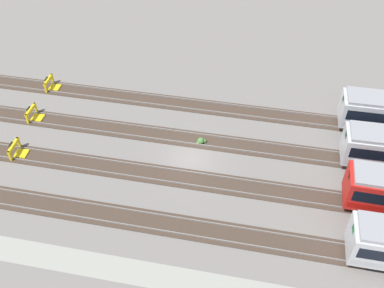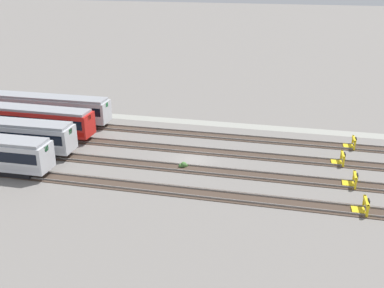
{
  "view_description": "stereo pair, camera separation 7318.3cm",
  "coord_description": "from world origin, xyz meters",
  "px_view_note": "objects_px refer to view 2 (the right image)",
  "views": [
    {
      "loc": [
        5.55,
        -27.65,
        28.67
      ],
      "look_at": [
        0.09,
        -0.0,
        1.8
      ],
      "focal_mm": 42.0,
      "sensor_mm": 36.0,
      "label": 1
    },
    {
      "loc": [
        -9.89,
        43.34,
        19.85
      ],
      "look_at": [
        0.09,
        -0.0,
        1.8
      ],
      "focal_mm": 42.0,
      "sensor_mm": 36.0,
      "label": 2
    }
  ],
  "objects_px": {
    "subway_car_front_row_rightmost": "(44,108)",
    "bumper_stop_middle_track": "(352,180)",
    "bumper_stop_nearest_track": "(351,143)",
    "bumper_stop_far_inner_track": "(363,206)",
    "bumper_stop_near_inner_track": "(340,159)",
    "subway_car_front_row_right_inner": "(22,120)",
    "weed_clump": "(183,165)"
  },
  "relations": [
    {
      "from": "subway_car_front_row_right_inner",
      "to": "bumper_stop_nearest_track",
      "type": "xyz_separation_m",
      "value": [
        -38.96,
        -4.93,
        -1.53
      ]
    },
    {
      "from": "subway_car_front_row_right_inner",
      "to": "weed_clump",
      "type": "relative_size",
      "value": 19.61
    },
    {
      "from": "bumper_stop_nearest_track",
      "to": "bumper_stop_middle_track",
      "type": "relative_size",
      "value": 1.0
    },
    {
      "from": "subway_car_front_row_rightmost",
      "to": "bumper_stop_middle_track",
      "type": "distance_m",
      "value": 39.4
    },
    {
      "from": "subway_car_front_row_right_inner",
      "to": "bumper_stop_nearest_track",
      "type": "relative_size",
      "value": 9.01
    },
    {
      "from": "subway_car_front_row_rightmost",
      "to": "bumper_stop_middle_track",
      "type": "height_order",
      "value": "subway_car_front_row_rightmost"
    },
    {
      "from": "subway_car_front_row_rightmost",
      "to": "bumper_stop_far_inner_track",
      "type": "relative_size",
      "value": 8.98
    },
    {
      "from": "bumper_stop_nearest_track",
      "to": "bumper_stop_middle_track",
      "type": "height_order",
      "value": "same"
    },
    {
      "from": "subway_car_front_row_right_inner",
      "to": "bumper_stop_near_inner_track",
      "type": "xyz_separation_m",
      "value": [
        -37.35,
        0.05,
        -1.53
      ]
    },
    {
      "from": "weed_clump",
      "to": "subway_car_front_row_rightmost",
      "type": "bearing_deg",
      "value": -24.16
    },
    {
      "from": "bumper_stop_nearest_track",
      "to": "bumper_stop_middle_track",
      "type": "bearing_deg",
      "value": 85.03
    },
    {
      "from": "subway_car_front_row_rightmost",
      "to": "bumper_stop_far_inner_track",
      "type": "distance_m",
      "value": 41.31
    },
    {
      "from": "bumper_stop_far_inner_track",
      "to": "weed_clump",
      "type": "height_order",
      "value": "bumper_stop_far_inner_track"
    },
    {
      "from": "subway_car_front_row_rightmost",
      "to": "bumper_stop_near_inner_track",
      "type": "height_order",
      "value": "subway_car_front_row_rightmost"
    },
    {
      "from": "weed_clump",
      "to": "subway_car_front_row_right_inner",
      "type": "bearing_deg",
      "value": -12.34
    },
    {
      "from": "bumper_stop_far_inner_track",
      "to": "bumper_stop_middle_track",
      "type": "bearing_deg",
      "value": -85.38
    },
    {
      "from": "subway_car_front_row_rightmost",
      "to": "bumper_stop_near_inner_track",
      "type": "relative_size",
      "value": 8.97
    },
    {
      "from": "subway_car_front_row_right_inner",
      "to": "bumper_stop_far_inner_track",
      "type": "bearing_deg",
      "value": 165.45
    },
    {
      "from": "bumper_stop_nearest_track",
      "to": "bumper_stop_near_inner_track",
      "type": "height_order",
      "value": "same"
    },
    {
      "from": "subway_car_front_row_rightmost",
      "to": "bumper_stop_near_inner_track",
      "type": "bearing_deg",
      "value": 172.43
    },
    {
      "from": "bumper_stop_middle_track",
      "to": "bumper_stop_nearest_track",
      "type": "bearing_deg",
      "value": -94.97
    },
    {
      "from": "weed_clump",
      "to": "bumper_stop_far_inner_track",
      "type": "bearing_deg",
      "value": 162.75
    },
    {
      "from": "bumper_stop_nearest_track",
      "to": "bumper_stop_middle_track",
      "type": "distance_m",
      "value": 9.98
    },
    {
      "from": "bumper_stop_nearest_track",
      "to": "bumper_stop_far_inner_track",
      "type": "height_order",
      "value": "same"
    },
    {
      "from": "bumper_stop_middle_track",
      "to": "bumper_stop_far_inner_track",
      "type": "distance_m",
      "value": 5.0
    },
    {
      "from": "bumper_stop_far_inner_track",
      "to": "bumper_stop_near_inner_track",
      "type": "bearing_deg",
      "value": -83.42
    },
    {
      "from": "subway_car_front_row_rightmost",
      "to": "bumper_stop_near_inner_track",
      "type": "xyz_separation_m",
      "value": [
        -37.35,
        4.96,
        -1.53
      ]
    },
    {
      "from": "bumper_stop_near_inner_track",
      "to": "bumper_stop_far_inner_track",
      "type": "xyz_separation_m",
      "value": [
        -1.15,
        9.94,
        0.0
      ]
    },
    {
      "from": "bumper_stop_near_inner_track",
      "to": "weed_clump",
      "type": "xyz_separation_m",
      "value": [
        15.97,
        4.63,
        -0.27
      ]
    },
    {
      "from": "bumper_stop_nearest_track",
      "to": "subway_car_front_row_right_inner",
      "type": "bearing_deg",
      "value": 7.21
    },
    {
      "from": "bumper_stop_nearest_track",
      "to": "weed_clump",
      "type": "xyz_separation_m",
      "value": [
        17.58,
        9.61,
        -0.27
      ]
    },
    {
      "from": "subway_car_front_row_right_inner",
      "to": "bumper_stop_nearest_track",
      "type": "distance_m",
      "value": 39.3
    }
  ]
}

